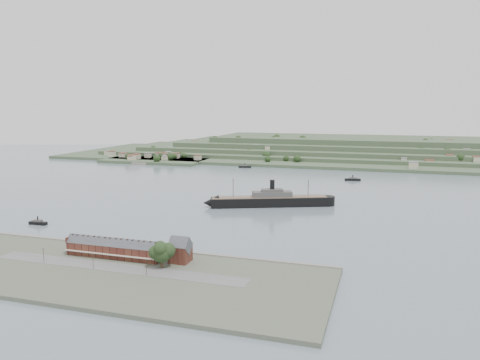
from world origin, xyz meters
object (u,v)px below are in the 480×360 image
(terrace_row, at_px, (114,249))
(steamship, at_px, (266,200))
(gabled_building, at_px, (180,250))
(tugboat, at_px, (38,223))
(fig_tree, at_px, (162,252))

(terrace_row, distance_m, steamship, 165.37)
(gabled_building, relative_size, tugboat, 1.05)
(terrace_row, bearing_deg, gabled_building, 6.12)
(terrace_row, height_order, fig_tree, fig_tree)
(tugboat, bearing_deg, fig_tree, -25.09)
(steamship, xyz_separation_m, tugboat, (-139.44, -107.30, -3.45))
(gabled_building, xyz_separation_m, tugboat, (-132.01, 47.82, -6.72))
(steamship, bearing_deg, tugboat, -142.42)
(tugboat, bearing_deg, steamship, 37.58)
(gabled_building, bearing_deg, steamship, 87.26)
(terrace_row, relative_size, gabled_building, 3.95)
(terrace_row, xyz_separation_m, gabled_building, (37.50, 4.02, 1.34))
(tugboat, bearing_deg, gabled_building, -19.91)
(steamship, height_order, tugboat, steamship)
(terrace_row, distance_m, fig_tree, 33.87)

